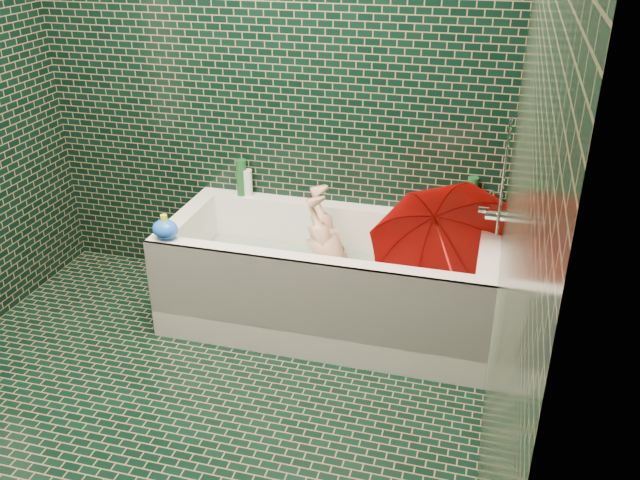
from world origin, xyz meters
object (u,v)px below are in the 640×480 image
(bathtub, at_px, (328,289))
(bath_toy, at_px, (165,229))
(umbrella, at_px, (446,255))
(rubber_duck, at_px, (461,211))
(child, at_px, (335,267))

(bathtub, bearing_deg, bath_toy, -158.40)
(umbrella, bearing_deg, bath_toy, 172.51)
(rubber_duck, bearing_deg, umbrella, -107.45)
(bathtub, height_order, child, bathtub)
(umbrella, distance_m, rubber_duck, 0.41)
(child, distance_m, bath_toy, 0.90)
(child, relative_size, umbrella, 1.25)
(bathtub, distance_m, bath_toy, 0.90)
(bathtub, relative_size, umbrella, 2.46)
(bathtub, bearing_deg, rubber_duck, 27.67)
(umbrella, bearing_deg, bathtub, 156.46)
(child, relative_size, bath_toy, 5.85)
(child, bearing_deg, bath_toy, -69.78)
(child, xyz_separation_m, rubber_duck, (0.61, 0.27, 0.29))
(child, height_order, bath_toy, bath_toy)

